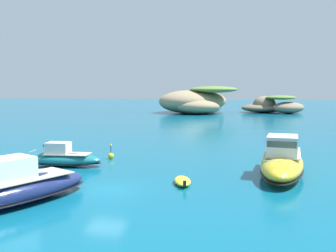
# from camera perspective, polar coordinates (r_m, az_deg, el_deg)

# --- Properties ---
(ground_plane) EXTENTS (400.00, 400.00, 0.00)m
(ground_plane) POSITION_cam_1_polar(r_m,az_deg,el_deg) (24.79, -9.52, -9.68)
(ground_plane) COLOR #0C5B7A
(islet_large) EXTENTS (23.05, 27.54, 7.16)m
(islet_large) POSITION_cam_1_polar(r_m,az_deg,el_deg) (100.88, 4.05, 3.70)
(islet_large) COLOR #9E8966
(islet_large) RESTS_ON ground
(islet_small) EXTENTS (20.04, 17.10, 4.74)m
(islet_small) POSITION_cam_1_polar(r_m,az_deg,el_deg) (104.73, 15.62, 2.94)
(islet_small) COLOR #84755B
(islet_small) RESTS_ON ground
(motorboat_navy) EXTENTS (6.82, 9.53, 2.74)m
(motorboat_navy) POSITION_cam_1_polar(r_m,az_deg,el_deg) (23.10, -22.26, -8.83)
(motorboat_navy) COLOR navy
(motorboat_navy) RESTS_ON ground
(motorboat_yellow) EXTENTS (4.73, 10.82, 3.08)m
(motorboat_yellow) POSITION_cam_1_polar(r_m,az_deg,el_deg) (29.69, 17.04, -5.24)
(motorboat_yellow) COLOR yellow
(motorboat_yellow) RESTS_ON ground
(motorboat_teal) EXTENTS (6.97, 2.42, 2.03)m
(motorboat_teal) POSITION_cam_1_polar(r_m,az_deg,el_deg) (32.95, -15.92, -4.74)
(motorboat_teal) COLOR #19727A
(motorboat_teal) RESTS_ON ground
(dinghy_tender) EXTENTS (1.67, 2.87, 0.58)m
(dinghy_tender) POSITION_cam_1_polar(r_m,az_deg,el_deg) (25.94, 2.23, -8.39)
(dinghy_tender) COLOR yellow
(dinghy_tender) RESTS_ON ground
(channel_buoy) EXTENTS (0.56, 0.56, 1.48)m
(channel_buoy) POSITION_cam_1_polar(r_m,az_deg,el_deg) (35.37, -8.72, -4.44)
(channel_buoy) COLOR yellow
(channel_buoy) RESTS_ON ground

